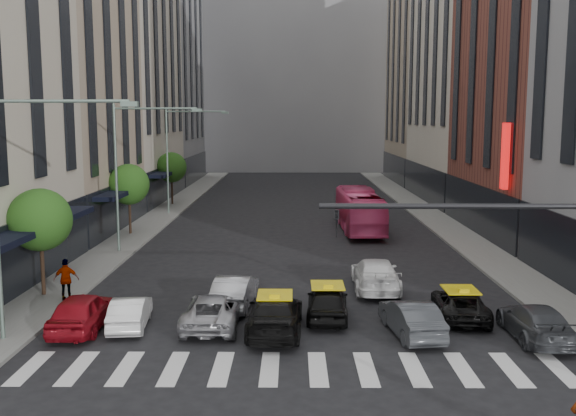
{
  "coord_description": "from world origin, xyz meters",
  "views": [
    {
      "loc": [
        -0.24,
        -18.84,
        8.23
      ],
      "look_at": [
        -0.47,
        11.53,
        4.0
      ],
      "focal_mm": 40.0,
      "sensor_mm": 36.0,
      "label": 1
    }
  ],
  "objects_px": {
    "streetlamp_far": "(178,146)",
    "car_red": "(82,311)",
    "taxi_center": "(327,302)",
    "streetlamp_mid": "(131,158)",
    "bus": "(359,210)",
    "pedestrian_far": "(66,279)",
    "taxi_left": "(275,314)",
    "car_white_front": "(130,312)",
    "streetlamp_near": "(20,184)"
  },
  "relations": [
    {
      "from": "streetlamp_far",
      "to": "bus",
      "type": "height_order",
      "value": "streetlamp_far"
    },
    {
      "from": "bus",
      "to": "pedestrian_far",
      "type": "height_order",
      "value": "bus"
    },
    {
      "from": "bus",
      "to": "pedestrian_far",
      "type": "distance_m",
      "value": 24.3
    },
    {
      "from": "car_white_front",
      "to": "taxi_left",
      "type": "bearing_deg",
      "value": 168.45
    },
    {
      "from": "streetlamp_far",
      "to": "pedestrian_far",
      "type": "relative_size",
      "value": 4.79
    },
    {
      "from": "streetlamp_near",
      "to": "taxi_center",
      "type": "bearing_deg",
      "value": 14.28
    },
    {
      "from": "bus",
      "to": "pedestrian_far",
      "type": "relative_size",
      "value": 5.82
    },
    {
      "from": "taxi_center",
      "to": "pedestrian_far",
      "type": "distance_m",
      "value": 11.82
    },
    {
      "from": "streetlamp_mid",
      "to": "taxi_center",
      "type": "distance_m",
      "value": 18.06
    },
    {
      "from": "car_red",
      "to": "taxi_left",
      "type": "bearing_deg",
      "value": 177.72
    },
    {
      "from": "taxi_center",
      "to": "pedestrian_far",
      "type": "xyz_separation_m",
      "value": [
        -11.6,
        2.23,
        0.38
      ]
    },
    {
      "from": "taxi_center",
      "to": "bus",
      "type": "xyz_separation_m",
      "value": [
        3.49,
        21.27,
        0.82
      ]
    },
    {
      "from": "car_red",
      "to": "streetlamp_far",
      "type": "bearing_deg",
      "value": -87.34
    },
    {
      "from": "streetlamp_mid",
      "to": "car_red",
      "type": "xyz_separation_m",
      "value": [
        1.55,
        -14.58,
        -5.15
      ]
    },
    {
      "from": "streetlamp_mid",
      "to": "streetlamp_far",
      "type": "xyz_separation_m",
      "value": [
        0.0,
        16.0,
        0.0
      ]
    },
    {
      "from": "streetlamp_near",
      "to": "car_red",
      "type": "height_order",
      "value": "streetlamp_near"
    },
    {
      "from": "taxi_left",
      "to": "taxi_center",
      "type": "xyz_separation_m",
      "value": [
        2.12,
        1.71,
        -0.03
      ]
    },
    {
      "from": "streetlamp_near",
      "to": "taxi_left",
      "type": "relative_size",
      "value": 1.76
    },
    {
      "from": "taxi_left",
      "to": "taxi_center",
      "type": "bearing_deg",
      "value": -139.39
    },
    {
      "from": "taxi_center",
      "to": "streetlamp_near",
      "type": "bearing_deg",
      "value": 17.56
    },
    {
      "from": "pedestrian_far",
      "to": "streetlamp_mid",
      "type": "bearing_deg",
      "value": -100.78
    },
    {
      "from": "car_red",
      "to": "pedestrian_far",
      "type": "distance_m",
      "value": 4.15
    },
    {
      "from": "streetlamp_far",
      "to": "taxi_left",
      "type": "bearing_deg",
      "value": -73.53
    },
    {
      "from": "car_white_front",
      "to": "bus",
      "type": "distance_m",
      "value": 25.12
    },
    {
      "from": "streetlamp_near",
      "to": "car_white_front",
      "type": "distance_m",
      "value": 6.49
    },
    {
      "from": "taxi_left",
      "to": "bus",
      "type": "bearing_deg",
      "value": -102.04
    },
    {
      "from": "pedestrian_far",
      "to": "taxi_center",
      "type": "bearing_deg",
      "value": 160.2
    },
    {
      "from": "streetlamp_near",
      "to": "taxi_left",
      "type": "distance_m",
      "value": 10.54
    },
    {
      "from": "streetlamp_near",
      "to": "pedestrian_far",
      "type": "height_order",
      "value": "streetlamp_near"
    },
    {
      "from": "streetlamp_far",
      "to": "taxi_center",
      "type": "distance_m",
      "value": 31.66
    },
    {
      "from": "streetlamp_mid",
      "to": "bus",
      "type": "distance_m",
      "value": 17.39
    },
    {
      "from": "streetlamp_near",
      "to": "car_red",
      "type": "distance_m",
      "value": 5.56
    },
    {
      "from": "streetlamp_mid",
      "to": "car_white_front",
      "type": "relative_size",
      "value": 2.39
    },
    {
      "from": "bus",
      "to": "pedestrian_far",
      "type": "xyz_separation_m",
      "value": [
        -15.09,
        -19.04,
        -0.43
      ]
    },
    {
      "from": "car_white_front",
      "to": "taxi_left",
      "type": "relative_size",
      "value": 0.74
    },
    {
      "from": "car_red",
      "to": "pedestrian_far",
      "type": "bearing_deg",
      "value": -62.84
    },
    {
      "from": "streetlamp_far",
      "to": "car_red",
      "type": "bearing_deg",
      "value": -87.1
    },
    {
      "from": "streetlamp_far",
      "to": "car_red",
      "type": "height_order",
      "value": "streetlamp_far"
    },
    {
      "from": "streetlamp_near",
      "to": "car_red",
      "type": "relative_size",
      "value": 2.04
    },
    {
      "from": "car_red",
      "to": "taxi_left",
      "type": "distance_m",
      "value": 7.58
    },
    {
      "from": "streetlamp_near",
      "to": "car_red",
      "type": "xyz_separation_m",
      "value": [
        1.55,
        1.42,
        -5.15
      ]
    },
    {
      "from": "streetlamp_near",
      "to": "taxi_center",
      "type": "distance_m",
      "value": 12.71
    },
    {
      "from": "car_red",
      "to": "pedestrian_far",
      "type": "xyz_separation_m",
      "value": [
        -1.91,
        3.68,
        0.34
      ]
    },
    {
      "from": "car_red",
      "to": "taxi_left",
      "type": "height_order",
      "value": "car_red"
    },
    {
      "from": "car_white_front",
      "to": "streetlamp_far",
      "type": "bearing_deg",
      "value": -89.24
    },
    {
      "from": "taxi_center",
      "to": "car_white_front",
      "type": "bearing_deg",
      "value": 11.25
    },
    {
      "from": "taxi_left",
      "to": "bus",
      "type": "height_order",
      "value": "bus"
    },
    {
      "from": "car_white_front",
      "to": "taxi_center",
      "type": "bearing_deg",
      "value": -177.59
    },
    {
      "from": "streetlamp_near",
      "to": "car_red",
      "type": "bearing_deg",
      "value": 42.46
    },
    {
      "from": "streetlamp_far",
      "to": "pedestrian_far",
      "type": "xyz_separation_m",
      "value": [
        -0.36,
        -26.91,
        -4.81
      ]
    }
  ]
}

